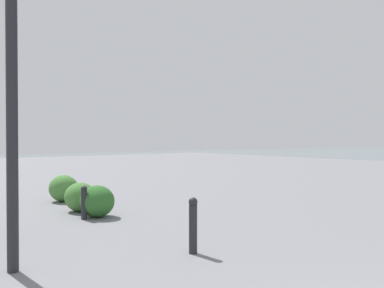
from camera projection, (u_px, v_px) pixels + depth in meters
lamppost at (12, 63)px, 5.12m from camera, size 0.98×0.28×3.86m
bollard_near at (193, 224)px, 5.98m from camera, size 0.13×0.13×0.81m
bollard_mid at (84, 202)px, 8.47m from camera, size 0.13×0.13×0.69m
shrub_low at (97, 201)px, 8.72m from camera, size 0.78×0.70×0.66m
shrub_round at (80, 197)px, 9.38m from camera, size 0.77×0.69×0.65m
shrub_wide at (64, 188)px, 10.83m from camera, size 0.81×0.73×0.69m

